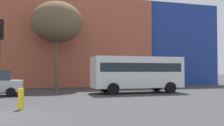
% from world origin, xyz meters
% --- Properties ---
extents(building_backdrop, '(44.04, 13.72, 11.46)m').
position_xyz_m(building_backdrop, '(0.79, 22.68, 4.80)').
color(building_backdrop, '#B2563D').
rests_on(building_backdrop, ground_plane).
extents(white_bus, '(6.80, 2.62, 2.72)m').
position_xyz_m(white_bus, '(9.01, 8.20, 1.62)').
color(white_bus, white).
rests_on(white_bus, ground_plane).
extents(bare_tree_0, '(4.66, 4.66, 8.00)m').
position_xyz_m(bare_tree_0, '(3.39, 13.71, 6.11)').
color(bare_tree_0, brown).
rests_on(bare_tree_0, ground_plane).
extents(bollard_yellow_2, '(0.24, 0.24, 0.91)m').
position_xyz_m(bollard_yellow_2, '(1.12, 1.60, 0.45)').
color(bollard_yellow_2, yellow).
rests_on(bollard_yellow_2, ground_plane).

